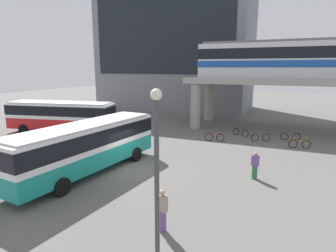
% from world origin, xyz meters
% --- Properties ---
extents(ground_plane, '(120.00, 120.00, 0.00)m').
position_xyz_m(ground_plane, '(0.00, 10.00, 0.00)').
color(ground_plane, '#605E5B').
extents(station_building, '(23.83, 11.72, 21.20)m').
position_xyz_m(station_building, '(-8.28, 28.98, 10.60)').
color(station_building, slate).
rests_on(station_building, ground_plane).
extents(elevated_platform, '(26.95, 7.20, 5.57)m').
position_xyz_m(elevated_platform, '(12.26, 17.05, 4.79)').
color(elevated_platform, '#9E9B93').
rests_on(elevated_platform, ground_plane).
extents(train, '(23.29, 2.96, 3.84)m').
position_xyz_m(train, '(11.36, 17.05, 7.54)').
color(train, silver).
rests_on(train, elevated_platform).
extents(bus_main, '(3.75, 11.25, 3.22)m').
position_xyz_m(bus_main, '(-1.99, -1.74, 1.99)').
color(bus_main, teal).
rests_on(bus_main, ground_plane).
extents(bus_secondary, '(11.32, 4.69, 3.22)m').
position_xyz_m(bus_secondary, '(-11.92, 6.48, 1.99)').
color(bus_secondary, red).
rests_on(bus_secondary, ground_plane).
extents(bicycle_brown, '(1.76, 0.47, 1.04)m').
position_xyz_m(bicycle_brown, '(9.83, 12.57, 0.36)').
color(bicycle_brown, black).
rests_on(bicycle_brown, ground_plane).
extents(bicycle_red, '(1.76, 0.44, 1.04)m').
position_xyz_m(bicycle_red, '(3.41, 9.51, 0.36)').
color(bicycle_red, black).
rests_on(bicycle_red, ground_plane).
extents(bicycle_orange, '(1.75, 0.48, 1.04)m').
position_xyz_m(bicycle_orange, '(10.56, 9.95, 0.36)').
color(bicycle_orange, black).
rests_on(bicycle_orange, ground_plane).
extents(bicycle_green, '(1.67, 0.77, 1.04)m').
position_xyz_m(bicycle_green, '(7.32, 11.08, 0.36)').
color(bicycle_green, black).
rests_on(bicycle_green, ground_plane).
extents(bicycle_blue, '(1.66, 0.78, 1.04)m').
position_xyz_m(bicycle_blue, '(5.27, 12.54, 0.36)').
color(bicycle_blue, black).
rests_on(bicycle_blue, ground_plane).
extents(pedestrian_by_bike_rack, '(0.47, 0.39, 1.70)m').
position_xyz_m(pedestrian_by_bike_rack, '(7.91, 1.52, 0.80)').
color(pedestrian_by_bike_rack, '#33663F').
rests_on(pedestrian_by_bike_rack, ground_plane).
extents(pedestrian_walking_across, '(0.46, 0.36, 1.82)m').
position_xyz_m(pedestrian_walking_across, '(5.12, -5.86, 0.86)').
color(pedestrian_walking_across, '#724C8C').
rests_on(pedestrian_walking_across, ground_plane).
extents(lamp_post, '(0.36, 0.36, 6.03)m').
position_xyz_m(lamp_post, '(5.86, -7.90, 3.58)').
color(lamp_post, '#3F3F44').
rests_on(lamp_post, ground_plane).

